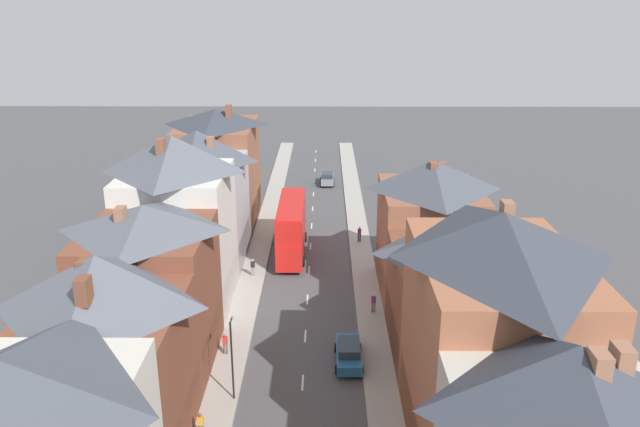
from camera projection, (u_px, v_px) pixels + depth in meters
pavement_left at (257, 261)px, 59.89m from camera, size 2.20×104.00×0.14m
pavement_right at (363, 261)px, 59.82m from camera, size 2.20×104.00×0.14m
centre_line_dashes at (309, 270)px, 57.99m from camera, size 0.14×97.80×0.01m
terrace_row_left at (153, 275)px, 42.19m from camera, size 8.00×68.14×14.16m
terrace_row_right at (491, 357)px, 32.73m from camera, size 8.00×48.65×14.07m
double_decker_bus_lead at (291, 227)px, 60.81m from camera, size 2.74×10.80×5.30m
car_near_blue at (327, 178)px, 84.73m from camera, size 1.90×4.24×1.62m
car_parked_left_a at (349, 352)px, 42.92m from camera, size 1.90×4.54×1.63m
pedestrian_near_right at (201, 424)px, 35.37m from camera, size 0.36×0.22×1.61m
pedestrian_mid_left at (225, 343)px, 43.74m from camera, size 0.36×0.22×1.61m
pedestrian_mid_right at (374, 302)px, 49.62m from camera, size 0.36×0.22×1.61m
pedestrian_far_left at (253, 267)px, 56.22m from camera, size 0.36×0.22×1.61m
pedestrian_far_right at (359, 233)px, 64.18m from camera, size 0.36×0.22×1.61m
street_lamp at (232, 354)px, 38.26m from camera, size 0.20×1.12×5.50m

